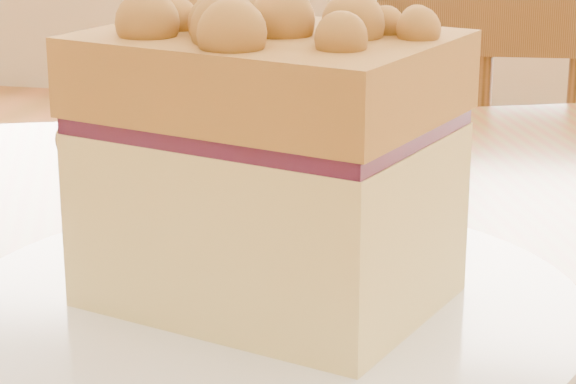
{
  "coord_description": "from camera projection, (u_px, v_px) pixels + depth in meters",
  "views": [
    {
      "loc": [
        -0.14,
        -0.17,
        0.93
      ],
      "look_at": [
        -0.24,
        0.24,
        0.8
      ],
      "focal_mm": 70.0,
      "sensor_mm": 36.0,
      "label": 1
    }
  ],
  "objects": [
    {
      "name": "cake_slice",
      "position": [
        264.0,
        155.0,
        0.42
      ],
      "size": [
        0.15,
        0.13,
        0.12
      ],
      "rotation": [
        0.0,
        0.0,
        -0.29
      ],
      "color": "#FFF090",
      "rests_on": "plate"
    },
    {
      "name": "cafe_chair_main",
      "position": [
        538.0,
        367.0,
        1.17
      ],
      "size": [
        0.42,
        0.42,
        0.83
      ],
      "rotation": [
        0.0,
        0.0,
        3.27
      ],
      "color": "brown",
      "rests_on": "ground"
    },
    {
      "name": "plate",
      "position": [
        270.0,
        323.0,
        0.44
      ],
      "size": [
        0.24,
        0.24,
        0.02
      ],
      "color": "white",
      "rests_on": "cafe_table_main"
    }
  ]
}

